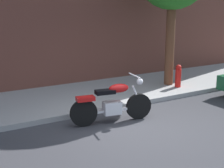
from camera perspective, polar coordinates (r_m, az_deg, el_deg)
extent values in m
plane|color=#38383D|center=(8.01, 4.04, -7.39)|extent=(60.00, 60.00, 0.00)
cube|color=#999999|center=(10.28, -4.81, -2.12)|extent=(20.97, 3.06, 0.14)
cylinder|color=black|center=(8.41, 4.68, -3.92)|extent=(0.68, 0.22, 0.67)
cylinder|color=black|center=(7.91, -4.98, -5.08)|extent=(0.68, 0.22, 0.67)
cube|color=silver|center=(8.11, 0.00, -4.17)|extent=(0.48, 0.35, 0.32)
cube|color=silver|center=(8.14, 0.00, -4.63)|extent=(1.31, 0.30, 0.06)
ellipsoid|color=red|center=(8.04, 1.20, -0.73)|extent=(0.56, 0.34, 0.22)
cube|color=black|center=(7.93, -1.21, -1.39)|extent=(0.51, 0.32, 0.10)
cube|color=red|center=(7.82, -4.68, -2.58)|extent=(0.47, 0.31, 0.10)
cylinder|color=silver|center=(8.30, 4.34, -2.13)|extent=(0.28, 0.09, 0.58)
cylinder|color=silver|center=(8.14, 4.03, 1.45)|extent=(0.15, 0.70, 0.04)
sphere|color=silver|center=(8.24, 4.90, 0.44)|extent=(0.17, 0.17, 0.17)
cylinder|color=silver|center=(8.21, -2.04, -4.70)|extent=(0.80, 0.22, 0.09)
cylinder|color=brown|center=(11.37, 10.12, 7.24)|extent=(0.31, 0.31, 3.24)
cylinder|color=red|center=(11.26, 11.48, 0.67)|extent=(0.20, 0.20, 0.75)
sphere|color=red|center=(11.17, 11.58, 2.84)|extent=(0.19, 0.19, 0.19)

